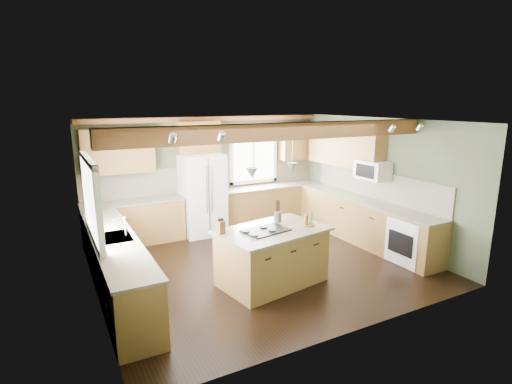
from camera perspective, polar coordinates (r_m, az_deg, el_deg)
floor at (r=7.46m, az=0.59°, el=-10.25°), size 5.60×5.60×0.00m
ceiling at (r=6.86m, az=0.64°, el=10.14°), size 5.60×5.60×0.00m
wall_back at (r=9.27m, az=-6.80°, el=2.68°), size 5.60×0.00×5.60m
wall_left at (r=6.25m, az=-22.57°, el=-3.23°), size 0.00×5.00×5.00m
wall_right at (r=8.71m, az=17.02°, el=1.54°), size 0.00×5.00×5.00m
ceiling_beam at (r=6.22m, az=4.00°, el=8.62°), size 5.55×0.26×0.26m
soffit_trim at (r=9.04m, az=-6.78°, el=10.34°), size 5.55×0.20×0.10m
backsplash_back at (r=9.28m, az=-6.75°, el=2.12°), size 5.58×0.03×0.58m
backsplash_right at (r=8.75m, az=16.68°, el=1.01°), size 0.03×3.70×0.58m
base_cab_back_left at (r=8.72m, az=-16.97°, el=-4.29°), size 2.02×0.60×0.88m
counter_back_left at (r=8.60m, az=-17.17°, el=-1.35°), size 2.06×0.64×0.04m
base_cab_back_right at (r=9.82m, az=2.10°, el=-1.79°), size 2.62×0.60×0.88m
counter_back_right at (r=9.72m, az=2.12°, el=0.83°), size 2.66×0.64×0.04m
base_cab_left at (r=6.61m, az=-19.35°, el=-10.02°), size 0.60×3.70×0.88m
counter_left at (r=6.45m, az=-19.65°, el=-6.25°), size 0.64×3.74×0.04m
base_cab_right at (r=8.74m, az=15.02°, el=-4.10°), size 0.60×3.70×0.88m
counter_right at (r=8.62m, az=15.20°, el=-1.18°), size 0.64×3.74×0.04m
upper_cab_back_left at (r=8.50m, az=-19.13°, el=5.57°), size 1.40×0.35×0.90m
upper_cab_over_fridge at (r=8.89m, az=-8.35°, el=7.73°), size 0.96×0.35×0.70m
upper_cab_right at (r=9.15m, az=12.53°, el=6.44°), size 0.35×2.20×0.90m
upper_cab_back_corner at (r=10.09m, az=5.83°, el=7.25°), size 0.90×0.35×0.90m
window_left at (r=6.24m, az=-22.63°, el=-0.89°), size 0.04×1.60×1.05m
window_back at (r=9.68m, az=-0.43°, el=4.70°), size 1.10×0.04×1.00m
sink at (r=6.45m, az=-19.66°, el=-6.20°), size 0.50×0.65×0.03m
faucet at (r=6.43m, az=-18.17°, el=-4.79°), size 0.02×0.02×0.28m
dishwasher at (r=5.44m, az=-17.00°, el=-15.07°), size 0.60×0.60×0.84m
oven at (r=7.89m, az=21.40°, el=-6.50°), size 0.60×0.72×0.84m
microwave at (r=8.48m, az=16.31°, el=3.01°), size 0.40×0.70×0.38m
pendant_left at (r=5.94m, az=-0.60°, el=2.72°), size 0.18×0.18×0.16m
pendant_right at (r=6.46m, az=5.18°, el=3.49°), size 0.18×0.18×0.16m
refrigerator at (r=8.90m, az=-7.64°, el=-0.40°), size 0.90×0.74×1.80m
island at (r=6.59m, az=2.29°, el=-9.30°), size 1.77×1.26×0.88m
island_top at (r=6.43m, az=2.33°, el=-5.51°), size 1.90×1.38×0.04m
cooktop at (r=6.34m, az=1.39°, el=-5.49°), size 0.78×0.58×0.02m
knife_block at (r=6.21m, az=-5.07°, el=-5.05°), size 0.15×0.13×0.20m
utensil_crock at (r=6.82m, az=3.14°, el=-3.53°), size 0.15×0.15×0.17m
bottle_tray at (r=6.65m, az=7.53°, el=-3.88°), size 0.26×0.26×0.21m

